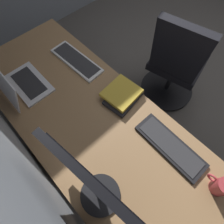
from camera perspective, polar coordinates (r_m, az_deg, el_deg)
name	(u,v)px	position (r m, az deg, el deg)	size (l,w,h in m)	color
floor_plane	(213,67)	(2.63, 28.38, 12.09)	(5.03, 5.03, 0.00)	#59544F
desk	(106,138)	(1.15, -1.84, -8.09)	(2.15, 0.73, 0.73)	#936D47
drawer_pedestal	(91,140)	(1.49, -6.53, -8.51)	(0.40, 0.51, 0.69)	#936D47
monitor_primary	(97,189)	(0.76, -4.53, -22.52)	(0.50, 0.20, 0.46)	black
laptop_leftmost	(20,84)	(1.34, -26.35, 7.65)	(0.33, 0.26, 0.19)	silver
keyboard_main	(77,60)	(1.41, -10.77, 15.22)	(0.43, 0.16, 0.02)	silver
keyboard_spare	(170,146)	(1.11, 17.38, -9.85)	(0.42, 0.15, 0.02)	black
book_stack_near	(122,95)	(1.18, 3.16, 5.15)	(0.23, 0.25, 0.05)	black
coffee_mug	(221,186)	(1.11, 30.36, -18.99)	(0.12, 0.08, 0.10)	#A53338
office_chair	(175,67)	(1.81, 18.55, 12.82)	(0.56, 0.59, 0.97)	black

